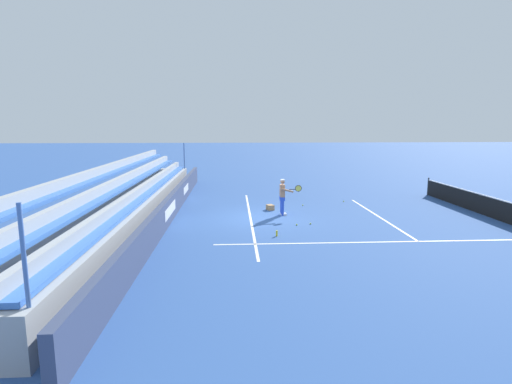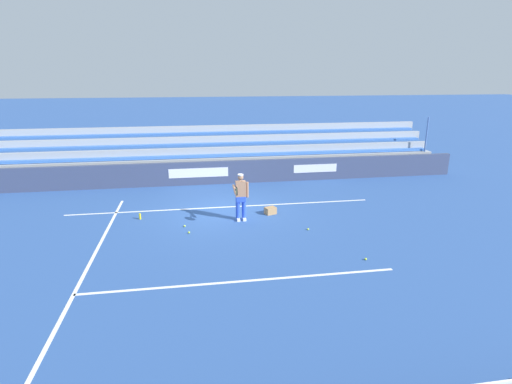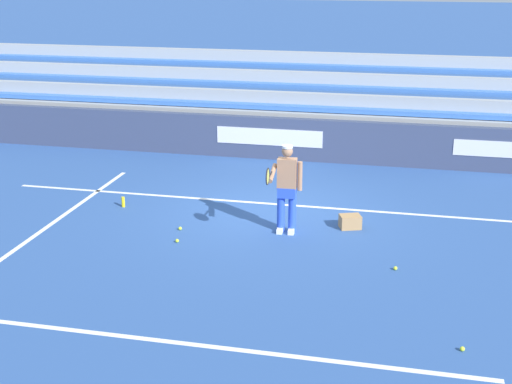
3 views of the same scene
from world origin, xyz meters
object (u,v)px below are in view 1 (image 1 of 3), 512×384
at_px(tennis_ball_far_left, 297,225).
at_px(tennis_ball_near_player, 303,205).
at_px(tennis_ball_far_right, 344,201).
at_px(water_bottle, 277,233).
at_px(tennis_net, 484,205).
at_px(tennis_ball_stray_back, 310,224).
at_px(tennis_player, 283,196).
at_px(ball_box_cardboard, 270,207).

xyz_separation_m(tennis_ball_far_left, tennis_ball_near_player, (-4.16, 0.98, 0.00)).
height_order(tennis_ball_far_right, water_bottle, water_bottle).
distance_m(water_bottle, tennis_net, 10.68).
xyz_separation_m(tennis_ball_stray_back, water_bottle, (1.76, -1.65, 0.08)).
height_order(tennis_player, tennis_ball_near_player, tennis_player).
bearing_deg(water_bottle, tennis_ball_near_player, 160.79).
bearing_deg(tennis_ball_stray_back, tennis_net, 99.00).
bearing_deg(tennis_ball_far_right, tennis_ball_near_player, -68.31).
height_order(tennis_player, ball_box_cardboard, tennis_player).
xyz_separation_m(tennis_ball_far_right, tennis_ball_near_player, (0.98, -2.47, 0.00)).
xyz_separation_m(ball_box_cardboard, tennis_net, (1.70, 10.02, 0.36)).
xyz_separation_m(ball_box_cardboard, water_bottle, (4.82, -0.19, -0.02)).
bearing_deg(tennis_ball_near_player, tennis_ball_far_left, -13.24).
distance_m(tennis_ball_near_player, tennis_net, 8.63).
xyz_separation_m(tennis_player, ball_box_cardboard, (-1.19, -0.49, -0.76)).
distance_m(tennis_ball_near_player, water_bottle, 6.11).
bearing_deg(tennis_ball_stray_back, water_bottle, -43.12).
bearing_deg(ball_box_cardboard, tennis_net, 80.35).
distance_m(tennis_ball_far_left, tennis_ball_near_player, 4.27).
bearing_deg(water_bottle, tennis_ball_far_left, 147.37).
xyz_separation_m(tennis_ball_far_right, tennis_net, (3.63, 5.73, 0.46)).
bearing_deg(water_bottle, tennis_ball_stray_back, 136.88).
bearing_deg(tennis_ball_stray_back, ball_box_cardboard, -154.42).
xyz_separation_m(tennis_player, tennis_ball_near_player, (-2.14, 1.34, -0.86)).
relative_size(tennis_ball_far_left, tennis_ball_near_player, 1.00).
xyz_separation_m(tennis_ball_stray_back, tennis_ball_near_player, (-4.01, 0.36, 0.00)).
relative_size(tennis_ball_far_right, tennis_ball_far_left, 1.00).
bearing_deg(tennis_net, tennis_ball_near_player, -107.92).
relative_size(tennis_player, ball_box_cardboard, 4.29).
relative_size(ball_box_cardboard, tennis_net, 0.04).
bearing_deg(tennis_player, tennis_ball_near_player, 147.92).
distance_m(tennis_player, tennis_ball_near_player, 2.66).
bearing_deg(tennis_ball_far_right, tennis_ball_far_left, -33.84).
relative_size(tennis_player, tennis_ball_far_right, 25.98).
xyz_separation_m(tennis_ball_far_left, tennis_ball_stray_back, (-0.15, 0.62, 0.00)).
bearing_deg(ball_box_cardboard, water_bottle, -2.21).
distance_m(tennis_player, tennis_ball_far_right, 4.99).
height_order(tennis_ball_far_left, water_bottle, water_bottle).
height_order(tennis_ball_far_right, tennis_ball_far_left, same).
height_order(tennis_ball_far_right, tennis_ball_near_player, same).
height_order(tennis_player, tennis_ball_far_left, tennis_player).
distance_m(ball_box_cardboard, water_bottle, 4.82).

